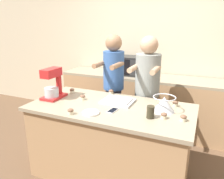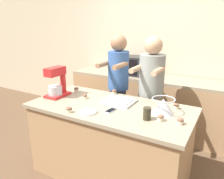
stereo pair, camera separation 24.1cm
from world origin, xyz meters
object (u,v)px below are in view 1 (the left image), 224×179
(person_left, at_px, (113,89))
(mixing_bowl, at_px, (164,104))
(microwave_oven, at_px, (126,65))
(cupcake_4, at_px, (111,92))
(cell_phone, at_px, (113,111))
(cupcake_2, at_px, (83,97))
(cupcake_3, at_px, (71,111))
(drinking_glass, at_px, (151,112))
(cupcake_6, at_px, (72,91))
(person_right, at_px, (147,94))
(small_plate, at_px, (91,113))
(cupcake_5, at_px, (183,118))
(cupcake_1, at_px, (164,116))
(baking_tray, at_px, (118,101))
(stand_mixer, at_px, (53,85))
(cupcake_0, at_px, (175,104))

(person_left, bearing_deg, mixing_bowl, -33.84)
(microwave_oven, relative_size, cupcake_4, 8.20)
(cell_phone, xyz_separation_m, cupcake_2, (-0.47, 0.18, 0.03))
(mixing_bowl, height_order, cupcake_3, mixing_bowl)
(drinking_glass, bearing_deg, cupcake_6, 162.14)
(cupcake_2, height_order, cupcake_3, same)
(person_right, xyz_separation_m, small_plate, (-0.35, -0.90, 0.03))
(cupcake_4, bearing_deg, microwave_oven, 99.16)
(person_right, distance_m, drinking_glass, 0.80)
(microwave_oven, height_order, cupcake_4, microwave_oven)
(microwave_oven, relative_size, cupcake_5, 8.20)
(drinking_glass, bearing_deg, person_left, 133.36)
(small_plate, xyz_separation_m, cupcake_1, (0.71, 0.18, 0.02))
(person_left, bearing_deg, cupcake_6, -137.58)
(drinking_glass, height_order, cupcake_4, drinking_glass)
(person_right, xyz_separation_m, cupcake_4, (-0.41, -0.23, 0.05))
(baking_tray, xyz_separation_m, small_plate, (-0.13, -0.42, -0.01))
(cupcake_1, height_order, cupcake_2, same)
(person_left, relative_size, person_right, 1.00)
(stand_mixer, bearing_deg, cupcake_2, 13.81)
(cupcake_3, bearing_deg, small_plate, 27.75)
(cupcake_2, bearing_deg, cupcake_1, -8.75)
(microwave_oven, distance_m, cupcake_4, 1.00)
(cupcake_5, bearing_deg, baking_tray, 163.49)
(cupcake_1, xyz_separation_m, cupcake_4, (-0.77, 0.49, 0.00))
(mixing_bowl, bearing_deg, cupcake_4, 157.35)
(person_right, bearing_deg, baking_tray, -114.31)
(drinking_glass, bearing_deg, mixing_bowl, 68.34)
(microwave_oven, relative_size, cupcake_2, 8.20)
(cupcake_6, bearing_deg, cupcake_1, -14.62)
(cupcake_0, xyz_separation_m, cupcake_5, (0.13, -0.36, 0.00))
(baking_tray, distance_m, cupcake_1, 0.62)
(cell_phone, bearing_deg, stand_mixer, 173.67)
(person_right, relative_size, microwave_oven, 3.19)
(cell_phone, bearing_deg, small_plate, -139.86)
(cupcake_1, distance_m, cupcake_5, 0.18)
(mixing_bowl, xyz_separation_m, cupcake_3, (-0.85, -0.45, -0.05))
(person_left, height_order, cupcake_3, person_left)
(person_left, relative_size, cupcake_4, 26.24)
(cupcake_2, relative_size, cupcake_4, 1.00)
(stand_mixer, xyz_separation_m, cupcake_3, (0.47, -0.34, -0.13))
(cupcake_5, relative_size, cupcake_6, 1.00)
(cupcake_3, relative_size, cupcake_5, 1.00)
(cupcake_2, bearing_deg, microwave_oven, 87.07)
(cupcake_6, bearing_deg, cupcake_3, -57.70)
(person_right, relative_size, stand_mixer, 4.37)
(drinking_glass, distance_m, cupcake_1, 0.13)
(person_right, distance_m, cupcake_5, 0.89)
(person_right, distance_m, cupcake_4, 0.48)
(cupcake_4, bearing_deg, cupcake_6, -162.06)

